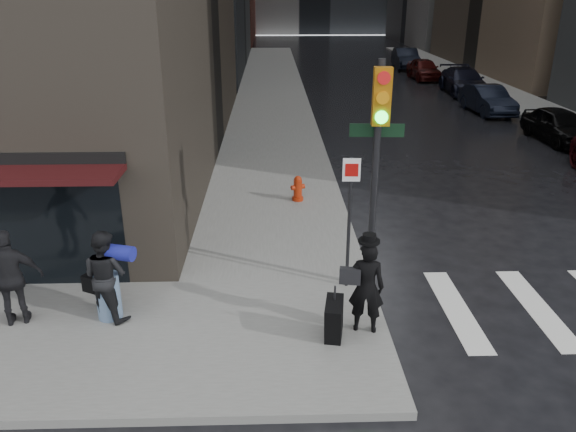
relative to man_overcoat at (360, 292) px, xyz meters
name	(u,v)px	position (x,y,z in m)	size (l,w,h in m)	color
ground	(276,342)	(-1.44, -0.07, -0.94)	(140.00, 140.00, 0.00)	black
sidewalk_left	(272,88)	(-1.44, 26.93, -0.86)	(4.00, 50.00, 0.15)	slate
sidewalk_right	(486,87)	(12.06, 26.93, -0.86)	(3.00, 50.00, 0.15)	slate
man_overcoat	(360,292)	(0.00, 0.00, 0.00)	(1.12, 0.90, 1.89)	black
man_jeans	(106,275)	(-4.49, 0.62, 0.08)	(1.17, 1.05, 1.73)	black
man_greycoat	(11,278)	(-6.09, 0.49, 0.11)	(1.14, 0.71, 1.80)	black
traffic_light	(375,149)	(0.42, 1.54, 2.11)	(1.12, 0.51, 4.50)	black
fire_hydrant	(298,189)	(-0.75, 6.68, -0.46)	(0.42, 0.32, 0.73)	#A02409
parked_car_1	(559,125)	(10.11, 13.57, -0.26)	(1.60, 3.99, 1.36)	black
parked_car_2	(487,100)	(9.27, 19.26, -0.25)	(1.45, 4.16, 1.37)	black
parked_car_3	(464,81)	(9.90, 24.95, -0.20)	(2.07, 5.09, 1.48)	black
parked_car_4	(424,69)	(9.01, 30.63, -0.23)	(1.66, 4.13, 1.41)	#3B0D0B
parked_car_5	(406,59)	(9.04, 36.32, -0.17)	(1.63, 4.66, 1.54)	black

